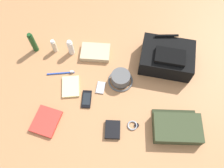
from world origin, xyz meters
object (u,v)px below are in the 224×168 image
object	(u,v)px
toothbrush	(62,73)
toiletry_pouch	(177,128)
shampoo_bottle	(33,43)
lotion_bottle	(54,46)
folded_towel	(95,52)
media_player	(101,88)
paperback_novel	(46,121)
wristwatch	(133,125)
bucket_hat	(121,79)
wallet	(112,130)
cell_phone	(87,99)
notepad	(71,87)
toothpaste_tube	(71,48)
backpack	(167,57)

from	to	relation	value
toothbrush	toiletry_pouch	bearing A→B (deg)	-28.93
toiletry_pouch	toothbrush	size ratio (longest dim) A/B	1.56
shampoo_bottle	lotion_bottle	size ratio (longest dim) A/B	1.53
folded_towel	media_player	bearing A→B (deg)	-81.91
paperback_novel	media_player	bearing A→B (deg)	34.26
wristwatch	toothbrush	bearing A→B (deg)	141.18
bucket_hat	wallet	world-z (taller)	bucket_hat
lotion_bottle	cell_phone	world-z (taller)	lotion_bottle
cell_phone	wristwatch	xyz separation A→B (m)	(0.29, -0.18, -0.00)
shampoo_bottle	notepad	size ratio (longest dim) A/B	1.14
toiletry_pouch	media_player	world-z (taller)	toiletry_pouch
toothpaste_tube	toothbrush	world-z (taller)	toothpaste_tube
backpack	cell_phone	xyz separation A→B (m)	(-0.53, -0.27, -0.06)
lotion_bottle	paperback_novel	distance (m)	0.53
cell_phone	toothbrush	distance (m)	0.26
backpack	bucket_hat	distance (m)	0.34
paperback_novel	notepad	world-z (taller)	paperback_novel
toothpaste_tube	toiletry_pouch	bearing A→B (deg)	-40.47
toothpaste_tube	paperback_novel	distance (m)	0.52
toiletry_pouch	toothbrush	xyz separation A→B (m)	(-0.72, 0.40, -0.03)
backpack	notepad	bearing A→B (deg)	-164.21
notepad	folded_towel	xyz separation A→B (m)	(0.16, 0.26, 0.01)
toiletry_pouch	toothbrush	world-z (taller)	toiletry_pouch
notepad	paperback_novel	bearing A→B (deg)	-124.18
wristwatch	shampoo_bottle	bearing A→B (deg)	139.33
backpack	toiletry_pouch	world-z (taller)	backpack
toiletry_pouch	wallet	distance (m)	0.38
lotion_bottle	folded_towel	world-z (taller)	lotion_bottle
media_player	toothbrush	distance (m)	0.28
backpack	paperback_novel	size ratio (longest dim) A/B	1.85
toiletry_pouch	notepad	bearing A→B (deg)	156.10
wallet	folded_towel	bearing A→B (deg)	104.26
bucket_hat	wristwatch	world-z (taller)	bucket_hat
wristwatch	folded_towel	xyz separation A→B (m)	(-0.24, 0.53, 0.01)
lotion_bottle	wristwatch	bearing A→B (deg)	-46.95
shampoo_bottle	toothbrush	xyz separation A→B (m)	(0.20, -0.20, -0.08)
paperback_novel	wallet	xyz separation A→B (m)	(0.40, -0.06, 0.00)
toothpaste_tube	toothbrush	xyz separation A→B (m)	(-0.05, -0.17, -0.06)
backpack	bucket_hat	world-z (taller)	backpack
shampoo_bottle	toiletry_pouch	bearing A→B (deg)	-32.92
backpack	bucket_hat	bearing A→B (deg)	-156.26
toiletry_pouch	cell_phone	bearing A→B (deg)	159.64
toothbrush	bucket_hat	bearing A→B (deg)	-9.11
paperback_novel	wallet	distance (m)	0.41
toiletry_pouch	folded_towel	size ratio (longest dim) A/B	1.44
shampoo_bottle	lotion_bottle	xyz separation A→B (m)	(0.14, -0.01, -0.03)
bucket_hat	toothpaste_tube	xyz separation A→B (m)	(-0.34, 0.23, 0.03)
backpack	toiletry_pouch	distance (m)	0.47
shampoo_bottle	wallet	xyz separation A→B (m)	(0.54, -0.60, -0.07)
lotion_bottle	media_player	world-z (taller)	lotion_bottle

